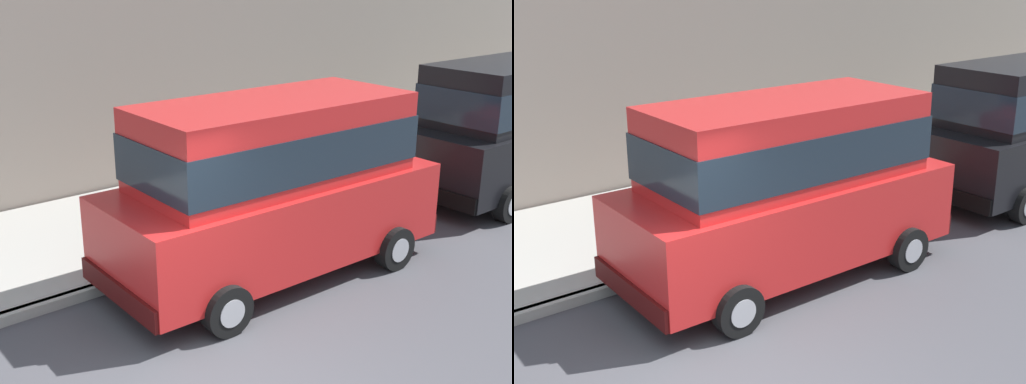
% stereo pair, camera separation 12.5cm
% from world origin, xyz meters
% --- Properties ---
extents(curb, '(0.16, 64.00, 0.14)m').
position_xyz_m(curb, '(-3.20, 0.00, 0.07)').
color(curb, gray).
rests_on(curb, ground).
extents(sidewalk, '(3.60, 64.00, 0.14)m').
position_xyz_m(sidewalk, '(-5.00, 0.00, 0.07)').
color(sidewalk, '#99968E').
rests_on(sidewalk, ground).
extents(car_red_van, '(2.18, 4.92, 2.52)m').
position_xyz_m(car_red_van, '(-2.21, 2.56, 1.39)').
color(car_red_van, red).
rests_on(car_red_van, ground).
extents(dog_white, '(0.59, 0.55, 0.49)m').
position_xyz_m(dog_white, '(-4.73, 3.81, 0.43)').
color(dog_white, white).
rests_on(dog_white, sidewalk).
extents(fire_hydrant, '(0.34, 0.24, 0.72)m').
position_xyz_m(fire_hydrant, '(-3.65, 7.32, 0.48)').
color(fire_hydrant, gold).
rests_on(fire_hydrant, sidewalk).
extents(building_facade, '(0.50, 20.00, 5.01)m').
position_xyz_m(building_facade, '(-7.10, 6.16, 2.50)').
color(building_facade, slate).
rests_on(building_facade, ground).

